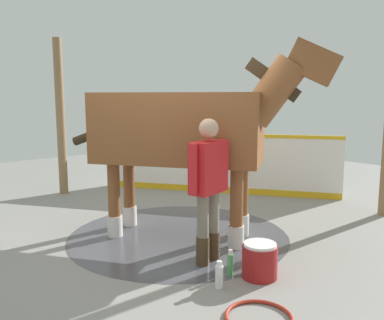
% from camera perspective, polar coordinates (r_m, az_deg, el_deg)
% --- Properties ---
extents(ground_plane, '(16.00, 16.00, 0.02)m').
position_cam_1_polar(ground_plane, '(5.43, -4.40, -11.09)').
color(ground_plane, gray).
extents(wet_patch, '(2.92, 2.92, 0.00)m').
position_cam_1_polar(wet_patch, '(5.57, -1.88, -10.44)').
color(wet_patch, '#4C4C54').
rests_on(wet_patch, ground).
extents(barrier_wall, '(3.89, 2.61, 1.15)m').
position_cam_1_polar(barrier_wall, '(7.89, 3.53, -0.73)').
color(barrier_wall, white).
rests_on(barrier_wall, ground).
extents(roof_post_far, '(0.16, 0.16, 2.91)m').
position_cam_1_polar(roof_post_far, '(8.09, -17.88, 5.66)').
color(roof_post_far, olive).
rests_on(roof_post_far, ground).
extents(horse, '(3.01, 2.16, 2.51)m').
position_cam_1_polar(horse, '(5.24, -0.74, 4.24)').
color(horse, brown).
rests_on(horse, ground).
extents(handler, '(0.31, 0.64, 1.61)m').
position_cam_1_polar(handler, '(4.47, 2.31, -3.03)').
color(handler, '#47331E').
rests_on(handler, ground).
extents(wash_bucket, '(0.36, 0.36, 0.37)m').
position_cam_1_polar(wash_bucket, '(4.35, 9.42, -13.66)').
color(wash_bucket, maroon).
rests_on(wash_bucket, ground).
extents(bottle_shampoo, '(0.08, 0.08, 0.27)m').
position_cam_1_polar(bottle_shampoo, '(4.11, 3.82, -15.79)').
color(bottle_shampoo, white).
rests_on(bottle_shampoo, ground).
extents(bottle_spray, '(0.06, 0.06, 0.28)m').
position_cam_1_polar(bottle_spray, '(4.38, 5.35, -14.21)').
color(bottle_spray, '#4CA559').
rests_on(bottle_spray, ground).
extents(hose_coil, '(0.58, 0.58, 0.03)m').
position_cam_1_polar(hose_coil, '(3.69, 9.31, -20.85)').
color(hose_coil, '#B72D1E').
rests_on(hose_coil, ground).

